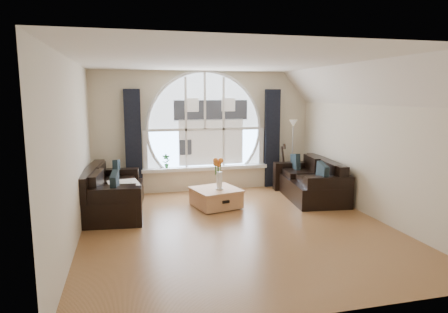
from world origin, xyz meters
The scene contains 21 objects.
ground centered at (0.00, 0.00, 0.00)m, with size 5.00×5.50×0.01m, color brown.
ceiling centered at (0.00, 0.00, 2.70)m, with size 5.00×5.50×0.01m, color silver.
wall_back centered at (0.00, 2.75, 1.35)m, with size 5.00×0.01×2.70m, color beige.
wall_front centered at (0.00, -2.75, 1.35)m, with size 5.00×0.01×2.70m, color beige.
wall_left centered at (-2.50, 0.00, 1.35)m, with size 0.01×5.50×2.70m, color beige.
wall_right centered at (2.50, 0.00, 1.35)m, with size 0.01×5.50×2.70m, color beige.
attic_slope centered at (2.20, 0.00, 2.35)m, with size 0.92×5.50×0.72m, color silver.
arched_window centered at (0.00, 2.72, 1.62)m, with size 2.60×0.06×2.15m, color silver.
window_sill centered at (0.00, 2.65, 0.51)m, with size 2.90×0.22×0.08m, color white.
window_frame centered at (0.00, 2.69, 1.62)m, with size 2.76×0.08×2.15m, color white.
neighbor_house centered at (0.15, 2.71, 1.50)m, with size 1.70×0.02×1.50m, color silver.
curtain_left centered at (-1.60, 2.63, 1.15)m, with size 0.35×0.12×2.30m, color black.
curtain_right centered at (1.60, 2.63, 1.15)m, with size 0.35×0.12×2.30m, color black.
sofa_left centered at (-2.01, 1.34, 0.40)m, with size 0.97×1.94×0.86m, color black.
sofa_right centered at (1.98, 1.38, 0.40)m, with size 0.93×1.86×0.83m, color black.
coffee_chest centered at (-0.08, 1.22, 0.20)m, with size 0.84×0.84×0.41m, color tan.
throw_blanket centered at (-1.82, 1.32, 0.50)m, with size 0.55×0.55×0.10m, color silver.
vase_flowers centered at (-0.03, 1.13, 0.76)m, with size 0.24×0.24×0.70m, color white.
floor_lamp centered at (2.04, 2.43, 0.80)m, with size 0.24×0.24×1.60m, color #B2B2B2.
guitar centered at (1.77, 2.39, 0.53)m, with size 0.36×0.24×1.06m, color olive.
potted_plant centered at (-0.90, 2.65, 0.71)m, with size 0.17×0.11×0.32m, color #1E6023.
Camera 1 is at (-1.73, -6.05, 2.20)m, focal length 31.51 mm.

